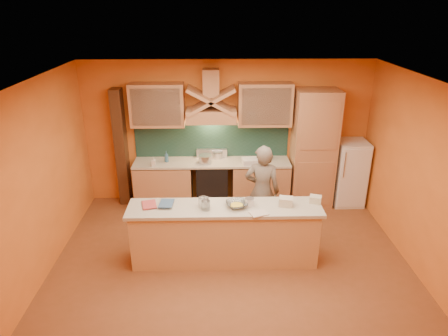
{
  "coord_description": "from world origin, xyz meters",
  "views": [
    {
      "loc": [
        -0.24,
        -4.95,
        3.76
      ],
      "look_at": [
        -0.1,
        0.9,
        1.32
      ],
      "focal_mm": 32.0,
      "sensor_mm": 36.0,
      "label": 1
    }
  ],
  "objects_px": {
    "fridge": "(349,173)",
    "mixing_bowl": "(237,204)",
    "person": "(262,191)",
    "stove": "(212,183)",
    "kitchen_scale": "(249,202)"
  },
  "relations": [
    {
      "from": "fridge",
      "to": "mixing_bowl",
      "type": "xyz_separation_m",
      "value": [
        -2.32,
        -1.91,
        0.33
      ]
    },
    {
      "from": "fridge",
      "to": "person",
      "type": "xyz_separation_m",
      "value": [
        -1.85,
        -1.12,
        0.16
      ]
    },
    {
      "from": "stove",
      "to": "person",
      "type": "bearing_deg",
      "value": -52.82
    },
    {
      "from": "kitchen_scale",
      "to": "stove",
      "type": "bearing_deg",
      "value": 100.93
    },
    {
      "from": "kitchen_scale",
      "to": "mixing_bowl",
      "type": "distance_m",
      "value": 0.19
    },
    {
      "from": "stove",
      "to": "kitchen_scale",
      "type": "relative_size",
      "value": 7.15
    },
    {
      "from": "person",
      "to": "mixing_bowl",
      "type": "height_order",
      "value": "person"
    },
    {
      "from": "fridge",
      "to": "kitchen_scale",
      "type": "bearing_deg",
      "value": -138.68
    },
    {
      "from": "fridge",
      "to": "mixing_bowl",
      "type": "relative_size",
      "value": 4.11
    },
    {
      "from": "fridge",
      "to": "mixing_bowl",
      "type": "distance_m",
      "value": 3.02
    },
    {
      "from": "kitchen_scale",
      "to": "mixing_bowl",
      "type": "bearing_deg",
      "value": -176.03
    },
    {
      "from": "person",
      "to": "mixing_bowl",
      "type": "xyz_separation_m",
      "value": [
        -0.47,
        -0.79,
        0.17
      ]
    },
    {
      "from": "mixing_bowl",
      "to": "stove",
      "type": "bearing_deg",
      "value": 101.24
    },
    {
      "from": "kitchen_scale",
      "to": "fridge",
      "type": "bearing_deg",
      "value": 35.34
    },
    {
      "from": "stove",
      "to": "fridge",
      "type": "relative_size",
      "value": 0.69
    }
  ]
}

